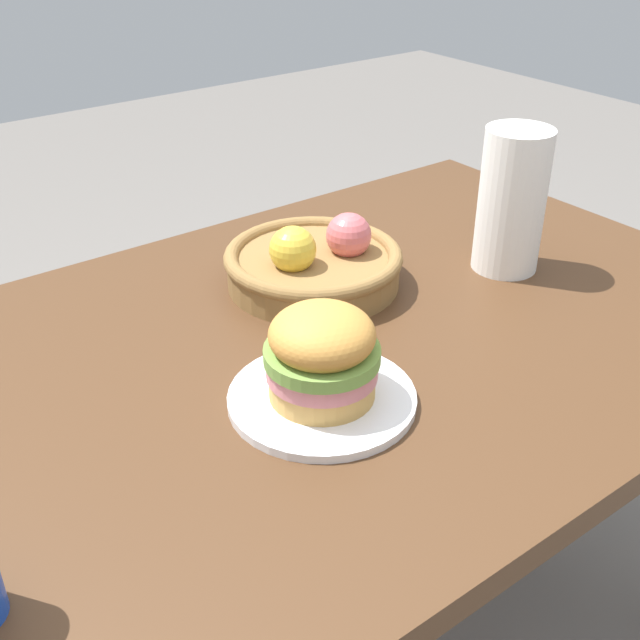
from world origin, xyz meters
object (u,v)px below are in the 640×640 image
(fruit_basket, at_px, (314,263))
(sandwich, at_px, (322,354))
(plate, at_px, (322,398))
(paper_towel_roll, at_px, (512,201))

(fruit_basket, bearing_deg, sandwich, -124.71)
(plate, height_order, fruit_basket, fruit_basket)
(sandwich, bearing_deg, fruit_basket, 55.29)
(plate, distance_m, paper_towel_roll, 0.51)
(plate, relative_size, paper_towel_roll, 1.01)
(paper_towel_roll, bearing_deg, sandwich, -165.77)
(plate, bearing_deg, fruit_basket, 55.29)
(fruit_basket, xyz_separation_m, paper_towel_roll, (0.30, -0.14, 0.08))
(fruit_basket, height_order, paper_towel_roll, paper_towel_roll)
(sandwich, xyz_separation_m, fruit_basket, (0.18, 0.27, -0.03))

